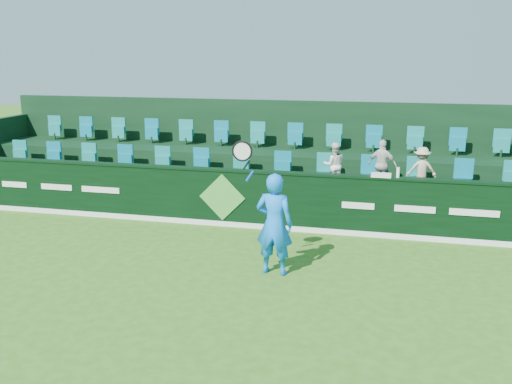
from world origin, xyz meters
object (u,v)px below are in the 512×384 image
(spectator_left, at_px, (334,165))
(drinks_bottle, at_px, (398,172))
(tennis_player, at_px, (274,223))
(spectator_right, at_px, (422,170))
(spectator_middle, at_px, (382,165))
(towel, at_px, (381,175))

(spectator_left, relative_size, drinks_bottle, 4.90)
(tennis_player, height_order, spectator_right, tennis_player)
(spectator_left, distance_m, spectator_middle, 1.12)
(tennis_player, distance_m, drinks_bottle, 3.45)
(tennis_player, distance_m, spectator_left, 3.85)
(spectator_right, bearing_deg, spectator_middle, -5.16)
(spectator_middle, bearing_deg, spectator_right, -164.62)
(spectator_left, bearing_deg, drinks_bottle, 129.30)
(spectator_middle, relative_size, drinks_bottle, 5.40)
(tennis_player, height_order, spectator_left, tennis_player)
(tennis_player, relative_size, drinks_bottle, 11.55)
(spectator_left, height_order, spectator_middle, spectator_middle)
(tennis_player, relative_size, spectator_middle, 2.14)
(towel, bearing_deg, drinks_bottle, 0.00)
(spectator_middle, bearing_deg, drinks_bottle, 123.15)
(spectator_middle, height_order, drinks_bottle, spectator_middle)
(spectator_right, height_order, drinks_bottle, spectator_right)
(spectator_left, bearing_deg, towel, 121.67)
(spectator_left, xyz_separation_m, spectator_right, (2.02, 0.00, -0.01))
(tennis_player, xyz_separation_m, towel, (1.80, 2.65, 0.43))
(spectator_middle, xyz_separation_m, drinks_bottle, (0.36, -1.12, 0.07))
(spectator_left, distance_m, towel, 1.59)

